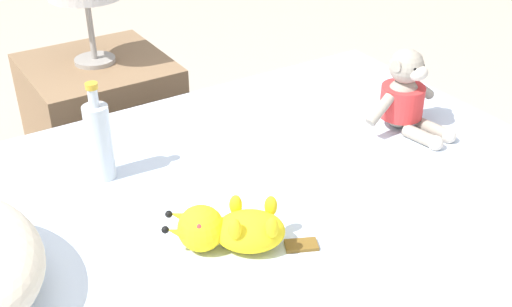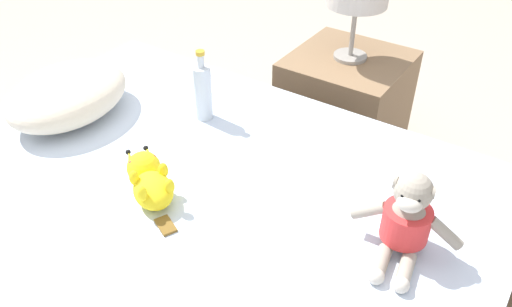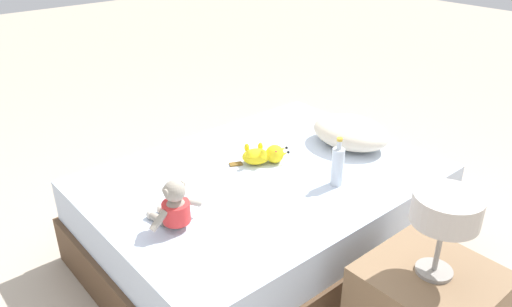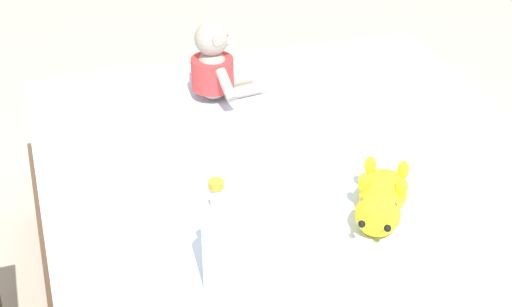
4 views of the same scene
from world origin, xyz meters
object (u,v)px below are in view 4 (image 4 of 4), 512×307
plush_monkey (216,67)px  glass_bottle (218,247)px  plush_yellow_creature (381,200)px  bed (324,287)px

plush_monkey → glass_bottle: size_ratio=1.12×
plush_monkey → plush_yellow_creature: bearing=106.1°
plush_yellow_creature → bed: bearing=-42.0°
plush_monkey → glass_bottle: (0.21, 0.81, 0.01)m
bed → glass_bottle: (0.32, 0.21, 0.35)m
bed → glass_bottle: 0.52m
plush_monkey → plush_yellow_creature: size_ratio=0.94×
plush_monkey → plush_yellow_creature: (-0.20, 0.69, -0.05)m
plush_monkey → glass_bottle: 0.84m
bed → plush_monkey: plush_monkey is taller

